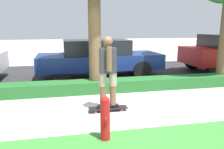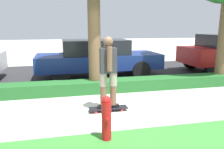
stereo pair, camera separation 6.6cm
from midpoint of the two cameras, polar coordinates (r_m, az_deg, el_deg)
ground_plane at (r=5.22m, az=2.56°, el=-9.30°), size 60.00×60.00×0.00m
street_asphalt at (r=9.18m, az=-4.07°, el=0.27°), size 18.70×5.00×0.01m
hedge_row at (r=6.65m, az=-0.91°, el=-2.89°), size 18.70×0.60×0.35m
skateboard at (r=5.15m, az=-1.33°, el=-8.79°), size 0.90×0.24×0.09m
skater_person at (r=4.89m, az=-1.39°, el=0.94°), size 0.49×0.42×1.64m
parked_car_middle at (r=8.53m, az=-3.95°, el=4.52°), size 4.77×1.89×1.44m
fire_hydrant at (r=3.80m, az=-1.97°, el=-11.31°), size 0.17×0.27×0.80m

